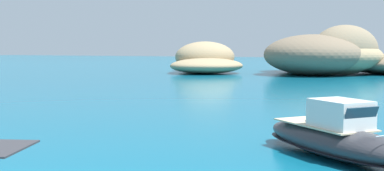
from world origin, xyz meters
The scene contains 3 objects.
islet_large centered at (-0.17, 71.57, 2.95)m, with size 31.61×30.90×7.92m.
islet_small centered at (-21.04, 67.39, 2.06)m, with size 18.33×20.13×5.40m.
motorboat_charcoal centered at (9.09, 10.17, 0.78)m, with size 7.50×6.96×2.33m.
Camera 1 is at (11.79, -9.27, 4.35)m, focal length 44.88 mm.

